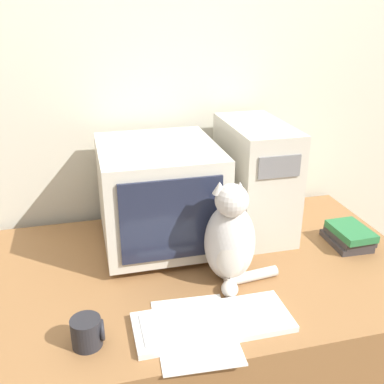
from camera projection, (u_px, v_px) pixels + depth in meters
wall_back at (170, 81)px, 1.76m from camera, size 7.00×0.05×2.50m
desk at (202, 349)px, 1.66m from camera, size 1.46×0.88×0.71m
crt_monitor at (159, 194)px, 1.59m from camera, size 0.40×0.45×0.37m
computer_tower at (255, 178)px, 1.70m from camera, size 0.21×0.41×0.42m
keyboard at (213, 322)px, 1.24m from camera, size 0.44×0.17×0.02m
cat at (230, 239)px, 1.39m from camera, size 0.25×0.23×0.34m
book_stack at (349, 236)px, 1.64m from camera, size 0.14×0.19×0.07m
pen at (189, 313)px, 1.28m from camera, size 0.14×0.07×0.01m
paper_sheet at (195, 331)px, 1.21m from camera, size 0.23×0.31×0.00m
mug at (88, 332)px, 1.15m from camera, size 0.09×0.08×0.08m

